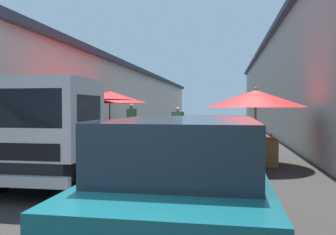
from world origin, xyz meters
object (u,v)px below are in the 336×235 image
at_px(fruit_stall_far_right, 256,105).
at_px(fruit_stall_mid_lane, 83,100).
at_px(fruit_stall_near_right, 109,103).
at_px(delivery_truck, 61,133).
at_px(vendor_by_crates, 178,121).
at_px(hatchback_car, 186,180).
at_px(parked_scooter, 248,155).
at_px(plastic_stool, 155,144).
at_px(vendor_in_shade, 132,119).

distance_m(fruit_stall_far_right, fruit_stall_mid_lane, 4.93).
bearing_deg(fruit_stall_far_right, fruit_stall_near_right, 63.35).
bearing_deg(delivery_truck, fruit_stall_mid_lane, 15.28).
distance_m(fruit_stall_near_right, vendor_by_crates, 4.67).
bearing_deg(hatchback_car, vendor_by_crates, 8.12).
xyz_separation_m(hatchback_car, delivery_truck, (2.59, 2.80, 0.30)).
distance_m(hatchback_car, delivery_truck, 3.82).
xyz_separation_m(delivery_truck, parked_scooter, (1.83, -3.75, -0.59)).
xyz_separation_m(fruit_stall_far_right, fruit_stall_mid_lane, (0.02, 4.93, 0.16)).
xyz_separation_m(delivery_truck, plastic_stool, (4.83, -0.94, -0.71)).
distance_m(vendor_by_crates, plastic_stool, 5.03).
height_order(fruit_stall_far_right, plastic_stool, fruit_stall_far_right).
bearing_deg(fruit_stall_near_right, delivery_truck, -170.92).
relative_size(fruit_stall_near_right, hatchback_car, 0.68).
xyz_separation_m(delivery_truck, vendor_by_crates, (9.83, -1.03, -0.18)).
height_order(fruit_stall_far_right, hatchback_car, fruit_stall_far_right).
xyz_separation_m(fruit_stall_far_right, vendor_by_crates, (6.66, 3.03, -0.74)).
xyz_separation_m(fruit_stall_far_right, plastic_stool, (1.66, 3.12, -1.28)).
bearing_deg(fruit_stall_mid_lane, vendor_by_crates, -15.96).
bearing_deg(plastic_stool, fruit_stall_far_right, -118.02).
bearing_deg(vendor_in_shade, fruit_stall_mid_lane, -177.66).
bearing_deg(delivery_truck, vendor_by_crates, -5.96).
relative_size(delivery_truck, vendor_in_shade, 2.93).
xyz_separation_m(vendor_in_shade, plastic_stool, (-4.73, -2.07, -0.65)).
bearing_deg(fruit_stall_far_right, hatchback_car, 167.66).
bearing_deg(vendor_in_shade, parked_scooter, -147.71).
height_order(fruit_stall_mid_lane, delivery_truck, fruit_stall_mid_lane).
height_order(fruit_stall_near_right, vendor_by_crates, fruit_stall_near_right).
bearing_deg(parked_scooter, delivery_truck, 115.97).
height_order(hatchback_car, parked_scooter, hatchback_car).
bearing_deg(vendor_by_crates, parked_scooter, -161.18).
distance_m(fruit_stall_far_right, vendor_in_shade, 8.26).
distance_m(fruit_stall_mid_lane, vendor_by_crates, 6.96).
xyz_separation_m(fruit_stall_near_right, hatchback_car, (-8.24, -3.70, -0.96)).
relative_size(vendor_by_crates, parked_scooter, 0.89).
bearing_deg(fruit_stall_near_right, vendor_by_crates, -24.84).
height_order(hatchback_car, vendor_by_crates, vendor_by_crates).
bearing_deg(fruit_stall_mid_lane, plastic_stool, -47.81).
distance_m(fruit_stall_far_right, delivery_truck, 5.18).
bearing_deg(fruit_stall_near_right, hatchback_car, -155.82).
distance_m(fruit_stall_near_right, delivery_truck, 5.77).
xyz_separation_m(fruit_stall_mid_lane, plastic_stool, (1.64, -1.81, -1.43)).
distance_m(hatchback_car, vendor_in_shade, 12.77).
relative_size(delivery_truck, parked_scooter, 2.91).
bearing_deg(vendor_in_shade, fruit_stall_near_right, -176.66).
distance_m(delivery_truck, vendor_by_crates, 9.88).
height_order(fruit_stall_far_right, delivery_truck, fruit_stall_far_right).
bearing_deg(vendor_in_shade, plastic_stool, -156.39).
distance_m(fruit_stall_near_right, fruit_stall_mid_lane, 2.47).
relative_size(fruit_stall_mid_lane, hatchback_car, 0.72).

